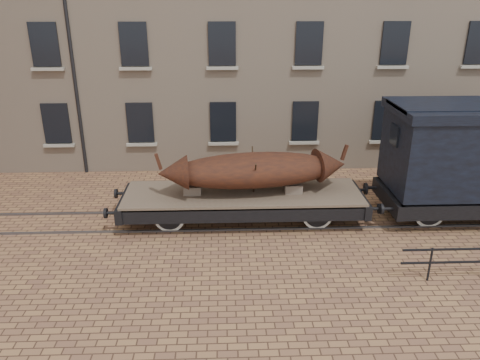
{
  "coord_description": "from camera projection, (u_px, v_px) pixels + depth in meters",
  "views": [
    {
      "loc": [
        -2.5,
        -14.41,
        7.25
      ],
      "look_at": [
        -1.95,
        0.5,
        1.3
      ],
      "focal_mm": 35.0,
      "sensor_mm": 36.0,
      "label": 1
    }
  ],
  "objects": [
    {
      "name": "rail_track",
      "position": [
        297.0,
        219.0,
        16.14
      ],
      "size": [
        30.0,
        1.52,
        0.06
      ],
      "color": "#59595E",
      "rests_on": "ground"
    },
    {
      "name": "iron_boat",
      "position": [
        254.0,
        170.0,
        15.41
      ],
      "size": [
        6.36,
        2.35,
        1.54
      ],
      "color": "#482011",
      "rests_on": "flatcar_wagon"
    },
    {
      "name": "ground",
      "position": [
        297.0,
        219.0,
        16.15
      ],
      "size": [
        90.0,
        90.0,
        0.0
      ],
      "primitive_type": "plane",
      "color": "brown"
    },
    {
      "name": "flatcar_wagon",
      "position": [
        243.0,
        198.0,
        15.77
      ],
      "size": [
        8.94,
        2.42,
        1.35
      ],
      "color": "brown",
      "rests_on": "ground"
    }
  ]
}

